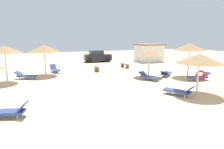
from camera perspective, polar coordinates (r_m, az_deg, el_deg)
The scene contains 17 objects.
ground_plane at distance 11.30m, azimuth 5.48°, elevation -8.69°, with size 80.00×80.00×0.00m, color beige.
parasol_0 at distance 19.83m, azimuth 21.38°, elevation 7.38°, with size 2.95×2.95×3.17m.
parasol_1 at distance 18.32m, azimuth -28.47°, elevation 6.34°, with size 2.73×2.73×3.04m.
parasol_3 at distance 18.94m, azimuth 10.66°, elevation 6.11°, with size 2.67×2.67×2.54m.
parasol_4 at distance 20.25m, azimuth -18.84°, elevation 7.07°, with size 2.99×2.99×2.99m.
parasol_5 at distance 14.03m, azimuth 23.75°, elevation 4.14°, with size 3.00×3.00×2.69m.
lounger_0 at distance 18.98m, azimuth 23.63°, elevation -0.54°, with size 1.99×1.14×0.72m.
lounger_1 at distance 19.43m, azimuth -23.53°, elevation -0.29°, with size 1.97×1.44×0.71m.
lounger_2 at distance 10.67m, azimuth -27.52°, elevation -9.28°, with size 1.97×1.14×0.76m.
lounger_3 at distance 17.74m, azimuth 10.43°, elevation -0.56°, with size 1.30×2.01×0.66m.
lounger_4 at distance 22.09m, azimuth -16.09°, elevation 1.46°, with size 0.95×1.93×0.80m.
lounger_5 at distance 13.57m, azimuth 18.64°, elevation -4.46°, with size 1.45×1.96×0.74m.
lounger_6 at distance 19.78m, azimuth 15.24°, elevation 0.39°, with size 1.89×1.71×0.62m.
bench_0 at distance 21.95m, azimuth -4.42°, elevation 1.85°, with size 0.65×1.55×0.49m.
bench_1 at distance 24.32m, azimuth 3.72°, elevation 2.74°, with size 0.62×1.54×0.49m.
parked_car at distance 30.01m, azimuth -4.25°, elevation 5.20°, with size 4.07×2.12×1.72m.
beach_cabana at distance 30.90m, azimuth 10.49°, elevation 6.21°, with size 3.81×3.49×2.67m.
Camera 1 is at (-4.77, -9.52, 3.77)m, focal length 31.90 mm.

